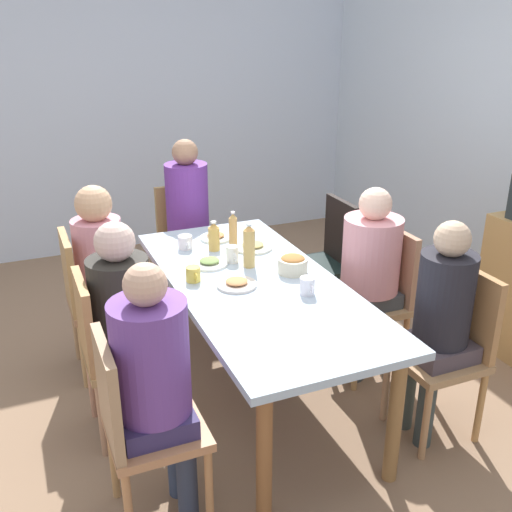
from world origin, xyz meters
name	(u,v)px	position (x,y,z in m)	size (l,w,h in m)	color
ground_plane	(256,395)	(0.00, 0.00, 0.00)	(6.52, 6.52, 0.00)	#86674D
wall_left	(136,106)	(-2.78, 0.00, 1.30)	(0.12, 4.36, 2.60)	silver
dining_table	(256,295)	(0.00, 0.00, 0.65)	(1.93, 0.86, 0.73)	#ABBECE
chair_0	(136,421)	(0.64, -0.81, 0.51)	(0.40, 0.40, 0.90)	#B77A51
person_0	(155,373)	(0.64, -0.72, 0.72)	(0.31, 0.31, 1.21)	#2D3A56
chair_1	(327,256)	(-0.64, 0.81, 0.51)	(0.40, 0.40, 0.90)	black
chair_2	(109,347)	(0.00, -0.81, 0.51)	(0.40, 0.40, 0.90)	tan
person_2	(124,310)	(0.00, -0.72, 0.70)	(0.30, 0.30, 1.17)	brown
chair_3	(451,343)	(0.64, 0.81, 0.51)	(0.40, 0.40, 0.90)	#A37950
person_3	(440,315)	(0.64, 0.72, 0.69)	(0.30, 0.30, 1.18)	#374242
chair_4	(380,293)	(0.00, 0.81, 0.51)	(0.40, 0.40, 0.90)	#A47F55
person_4	(369,264)	(0.00, 0.72, 0.71)	(0.34, 0.34, 1.17)	#373F44
chair_5	(89,295)	(-0.64, -0.81, 0.51)	(0.40, 0.40, 0.90)	#B27B57
person_5	(102,263)	(-0.64, -0.72, 0.71)	(0.30, 0.30, 1.18)	brown
chair_6	(186,239)	(-1.35, 0.00, 0.51)	(0.40, 0.40, 0.90)	#B0854E
person_6	(188,211)	(-1.26, 0.00, 0.75)	(0.30, 0.30, 1.27)	brown
plate_0	(237,284)	(0.01, -0.12, 0.74)	(0.21, 0.21, 0.04)	silver
plate_1	(216,237)	(-0.71, 0.02, 0.74)	(0.20, 0.20, 0.04)	white
plate_2	(210,263)	(-0.32, -0.16, 0.74)	(0.21, 0.21, 0.04)	white
plate_3	(253,246)	(-0.46, 0.17, 0.74)	(0.24, 0.24, 0.04)	silver
bowl_0	(293,264)	(-0.04, 0.24, 0.78)	(0.17, 0.17, 0.10)	beige
cup_0	(307,286)	(0.24, 0.18, 0.78)	(0.11, 0.08, 0.09)	white
cup_1	(232,254)	(-0.31, -0.02, 0.78)	(0.11, 0.07, 0.10)	white
cup_2	(185,242)	(-0.62, -0.21, 0.77)	(0.12, 0.09, 0.08)	white
cup_3	(193,274)	(-0.14, -0.31, 0.77)	(0.11, 0.08, 0.08)	#E9C84E
bottle_0	(233,230)	(-0.54, 0.07, 0.84)	(0.05, 0.05, 0.23)	tan
bottle_1	(214,237)	(-0.53, -0.05, 0.82)	(0.07, 0.07, 0.18)	gold
bottle_2	(249,246)	(-0.21, 0.05, 0.85)	(0.07, 0.07, 0.26)	tan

